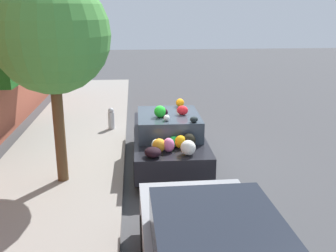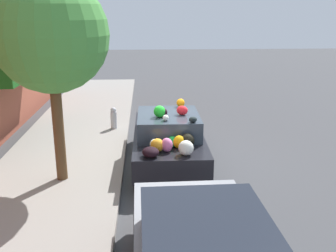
{
  "view_description": "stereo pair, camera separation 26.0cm",
  "coord_description": "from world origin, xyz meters",
  "views": [
    {
      "loc": [
        -9.52,
        0.79,
        3.87
      ],
      "look_at": [
        0.0,
        -0.03,
        1.01
      ],
      "focal_mm": 42.0,
      "sensor_mm": 36.0,
      "label": 1
    },
    {
      "loc": [
        -9.54,
        0.53,
        3.87
      ],
      "look_at": [
        0.0,
        -0.03,
        1.01
      ],
      "focal_mm": 42.0,
      "sensor_mm": 36.0,
      "label": 2
    }
  ],
  "objects": [
    {
      "name": "ground_plane",
      "position": [
        0.0,
        0.0,
        0.0
      ],
      "size": [
        60.0,
        60.0,
        0.0
      ],
      "primitive_type": "plane",
      "color": "#424244"
    },
    {
      "name": "sidewalk_curb",
      "position": [
        0.0,
        2.7,
        0.07
      ],
      "size": [
        24.0,
        3.2,
        0.14
      ],
      "color": "gray",
      "rests_on": "ground"
    },
    {
      "name": "street_tree",
      "position": [
        -1.13,
        2.46,
        3.34
      ],
      "size": [
        2.43,
        2.43,
        4.43
      ],
      "color": "brown",
      "rests_on": "sidewalk_curb"
    },
    {
      "name": "fire_hydrant",
      "position": [
        2.76,
        1.56,
        0.49
      ],
      "size": [
        0.2,
        0.2,
        0.7
      ],
      "color": "#B2B2B7",
      "rests_on": "sidewalk_curb"
    },
    {
      "name": "art_car",
      "position": [
        -0.05,
        -0.04,
        0.73
      ],
      "size": [
        4.03,
        1.78,
        1.65
      ],
      "rotation": [
        0.0,
        0.0,
        -0.01
      ],
      "color": "black",
      "rests_on": "ground"
    }
  ]
}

